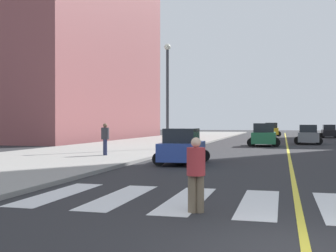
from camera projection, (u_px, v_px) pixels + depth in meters
name	position (u px, v px, depth m)	size (l,w,h in m)	color
sidewalk_kerb_west	(98.00, 151.00, 28.94)	(10.00, 120.00, 0.15)	gray
crosswalk_paint	(298.00, 205.00, 10.35)	(13.50, 4.00, 0.01)	silver
lane_divider_paint	(286.00, 142.00, 45.16)	(0.16, 80.00, 0.01)	yellow
low_rise_brick_west	(62.00, 50.00, 53.66)	(16.00, 32.00, 21.91)	#88494B
car_yellow_nearest	(271.00, 130.00, 63.64)	(2.78, 4.41, 1.96)	gold
car_green_second	(264.00, 135.00, 36.71)	(2.75, 4.33, 1.91)	#236B42
car_blue_third	(182.00, 147.00, 20.79)	(2.46, 3.85, 1.69)	#2D479E
car_gray_fourth	(308.00, 135.00, 40.13)	(2.54, 4.01, 1.77)	slate
car_black_sixth	(329.00, 132.00, 56.61)	(2.42, 3.85, 1.71)	black
pedestrian_crossing	(196.00, 171.00, 9.50)	(0.41, 0.41, 1.64)	brown
pedestrian_walking_west	(105.00, 138.00, 24.35)	(0.44, 0.44, 1.78)	#232847
street_lamp	(167.00, 87.00, 30.65)	(0.44, 0.44, 7.36)	#38383D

